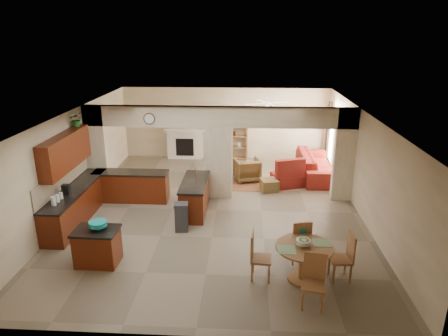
# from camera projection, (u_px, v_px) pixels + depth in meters

# --- Properties ---
(floor) EXTENTS (10.00, 10.00, 0.00)m
(floor) POSITION_uv_depth(u_px,v_px,m) (217.00, 210.00, 11.41)
(floor) COLOR #7A6B55
(floor) RESTS_ON ground
(ceiling) EXTENTS (10.00, 10.00, 0.00)m
(ceiling) POSITION_uv_depth(u_px,v_px,m) (216.00, 113.00, 10.50)
(ceiling) COLOR white
(ceiling) RESTS_ON wall_back
(wall_back) EXTENTS (8.00, 0.00, 8.00)m
(wall_back) POSITION_uv_depth(u_px,v_px,m) (226.00, 124.00, 15.68)
(wall_back) COLOR beige
(wall_back) RESTS_ON floor
(wall_front) EXTENTS (8.00, 0.00, 8.00)m
(wall_front) POSITION_uv_depth(u_px,v_px,m) (193.00, 264.00, 6.24)
(wall_front) COLOR beige
(wall_front) RESTS_ON floor
(wall_left) EXTENTS (0.00, 10.00, 10.00)m
(wall_left) POSITION_uv_depth(u_px,v_px,m) (74.00, 161.00, 11.17)
(wall_left) COLOR beige
(wall_left) RESTS_ON floor
(wall_right) EXTENTS (0.00, 10.00, 10.00)m
(wall_right) POSITION_uv_depth(u_px,v_px,m) (364.00, 166.00, 10.75)
(wall_right) COLOR beige
(wall_right) RESTS_ON floor
(partition_left_pier) EXTENTS (0.60, 0.25, 2.80)m
(partition_left_pier) POSITION_uv_depth(u_px,v_px,m) (97.00, 151.00, 12.09)
(partition_left_pier) COLOR beige
(partition_left_pier) RESTS_ON floor
(partition_center_pier) EXTENTS (0.80, 0.25, 2.20)m
(partition_center_pier) POSITION_uv_depth(u_px,v_px,m) (219.00, 163.00, 12.00)
(partition_center_pier) COLOR beige
(partition_center_pier) RESTS_ON floor
(partition_right_pier) EXTENTS (0.60, 0.25, 2.80)m
(partition_right_pier) POSITION_uv_depth(u_px,v_px,m) (344.00, 155.00, 11.71)
(partition_right_pier) COLOR beige
(partition_right_pier) RESTS_ON floor
(partition_header) EXTENTS (8.00, 0.25, 0.60)m
(partition_header) POSITION_uv_depth(u_px,v_px,m) (219.00, 117.00, 11.54)
(partition_header) COLOR beige
(partition_header) RESTS_ON partition_center_pier
(kitchen_counter) EXTENTS (2.52, 3.29, 1.48)m
(kitchen_counter) POSITION_uv_depth(u_px,v_px,m) (100.00, 196.00, 11.20)
(kitchen_counter) COLOR #451008
(kitchen_counter) RESTS_ON floor
(upper_cabinets) EXTENTS (0.35, 2.40, 0.90)m
(upper_cabinets) POSITION_uv_depth(u_px,v_px,m) (66.00, 152.00, 10.23)
(upper_cabinets) COLOR #451008
(upper_cabinets) RESTS_ON wall_left
(peninsula) EXTENTS (0.70, 1.85, 0.91)m
(peninsula) POSITION_uv_depth(u_px,v_px,m) (195.00, 196.00, 11.19)
(peninsula) COLOR #451008
(peninsula) RESTS_ON floor
(wall_clock) EXTENTS (0.34, 0.03, 0.34)m
(wall_clock) POSITION_uv_depth(u_px,v_px,m) (149.00, 119.00, 11.52)
(wall_clock) COLOR #50331A
(wall_clock) RESTS_ON partition_header
(rug) EXTENTS (1.60, 1.30, 0.01)m
(rug) POSITION_uv_depth(u_px,v_px,m) (257.00, 184.00, 13.33)
(rug) COLOR brown
(rug) RESTS_ON floor
(fireplace) EXTENTS (1.60, 0.35, 1.20)m
(fireplace) POSITION_uv_depth(u_px,v_px,m) (185.00, 143.00, 15.86)
(fireplace) COLOR #F0E1D0
(fireplace) RESTS_ON floor
(shelving_unit) EXTENTS (1.00, 0.32, 1.80)m
(shelving_unit) POSITION_uv_depth(u_px,v_px,m) (234.00, 137.00, 15.65)
(shelving_unit) COLOR #995F34
(shelving_unit) RESTS_ON floor
(window_a) EXTENTS (0.02, 0.90, 1.90)m
(window_a) POSITION_uv_depth(u_px,v_px,m) (343.00, 149.00, 12.99)
(window_a) COLOR white
(window_a) RESTS_ON wall_right
(window_b) EXTENTS (0.02, 0.90, 1.90)m
(window_b) POSITION_uv_depth(u_px,v_px,m) (332.00, 136.00, 14.59)
(window_b) COLOR white
(window_b) RESTS_ON wall_right
(glazed_door) EXTENTS (0.02, 0.70, 2.10)m
(glazed_door) POSITION_uv_depth(u_px,v_px,m) (337.00, 147.00, 13.84)
(glazed_door) COLOR white
(glazed_door) RESTS_ON wall_right
(drape_a_left) EXTENTS (0.10, 0.28, 2.30)m
(drape_a_left) POSITION_uv_depth(u_px,v_px,m) (346.00, 155.00, 12.42)
(drape_a_left) COLOR #44211B
(drape_a_left) RESTS_ON wall_right
(drape_a_right) EXTENTS (0.10, 0.28, 2.30)m
(drape_a_right) POSITION_uv_depth(u_px,v_px,m) (338.00, 144.00, 13.56)
(drape_a_right) COLOR #44211B
(drape_a_right) RESTS_ON wall_right
(drape_b_left) EXTENTS (0.10, 0.28, 2.30)m
(drape_b_left) POSITION_uv_depth(u_px,v_px,m) (335.00, 141.00, 14.03)
(drape_b_left) COLOR #44211B
(drape_b_left) RESTS_ON wall_right
(drape_b_right) EXTENTS (0.10, 0.28, 2.30)m
(drape_b_right) POSITION_uv_depth(u_px,v_px,m) (328.00, 132.00, 15.16)
(drape_b_right) COLOR #44211B
(drape_b_right) RESTS_ON wall_right
(ceiling_fan) EXTENTS (1.00, 1.00, 0.10)m
(ceiling_fan) POSITION_uv_depth(u_px,v_px,m) (267.00, 103.00, 13.33)
(ceiling_fan) COLOR white
(ceiling_fan) RESTS_ON ceiling
(kitchen_island) EXTENTS (0.96, 0.70, 0.82)m
(kitchen_island) POSITION_uv_depth(u_px,v_px,m) (97.00, 246.00, 8.68)
(kitchen_island) COLOR #451008
(kitchen_island) RESTS_ON floor
(teal_bowl) EXTENTS (0.38, 0.38, 0.18)m
(teal_bowl) POSITION_uv_depth(u_px,v_px,m) (98.00, 225.00, 8.55)
(teal_bowl) COLOR teal
(teal_bowl) RESTS_ON kitchen_island
(trash_can) EXTENTS (0.35, 0.31, 0.69)m
(trash_can) POSITION_uv_depth(u_px,v_px,m) (182.00, 218.00, 10.14)
(trash_can) COLOR #2F2F31
(trash_can) RESTS_ON floor
(dining_table) EXTENTS (1.16, 1.16, 0.79)m
(dining_table) POSITION_uv_depth(u_px,v_px,m) (303.00, 258.00, 8.03)
(dining_table) COLOR #995F34
(dining_table) RESTS_ON floor
(fruit_bowl) EXTENTS (0.29, 0.29, 0.16)m
(fruit_bowl) POSITION_uv_depth(u_px,v_px,m) (303.00, 242.00, 7.93)
(fruit_bowl) COLOR #81C129
(fruit_bowl) RESTS_ON dining_table
(sofa) EXTENTS (2.83, 1.14, 0.82)m
(sofa) POSITION_uv_depth(u_px,v_px,m) (317.00, 165.00, 13.97)
(sofa) COLOR maroon
(sofa) RESTS_ON floor
(chaise) EXTENTS (1.21, 1.10, 0.40)m
(chaise) POSITION_uv_depth(u_px,v_px,m) (288.00, 179.00, 13.21)
(chaise) COLOR maroon
(chaise) RESTS_ON floor
(armchair) EXTENTS (1.00, 1.02, 0.76)m
(armchair) POSITION_uv_depth(u_px,v_px,m) (247.00, 170.00, 13.58)
(armchair) COLOR maroon
(armchair) RESTS_ON floor
(ottoman) EXTENTS (0.62, 0.62, 0.38)m
(ottoman) POSITION_uv_depth(u_px,v_px,m) (269.00, 185.00, 12.74)
(ottoman) COLOR maroon
(ottoman) RESTS_ON floor
(plant) EXTENTS (0.45, 0.42, 0.41)m
(plant) POSITION_uv_depth(u_px,v_px,m) (76.00, 119.00, 10.86)
(plant) COLOR #124414
(plant) RESTS_ON upper_cabinets
(chair_north) EXTENTS (0.50, 0.50, 1.02)m
(chair_north) POSITION_uv_depth(u_px,v_px,m) (300.00, 240.00, 8.65)
(chair_north) COLOR #995F34
(chair_north) RESTS_ON floor
(chair_east) EXTENTS (0.45, 0.45, 1.02)m
(chair_east) POSITION_uv_depth(u_px,v_px,m) (345.00, 255.00, 8.08)
(chair_east) COLOR #995F34
(chair_east) RESTS_ON floor
(chair_south) EXTENTS (0.49, 0.49, 1.02)m
(chair_south) POSITION_uv_depth(u_px,v_px,m) (314.00, 278.00, 7.32)
(chair_south) COLOR #995F34
(chair_south) RESTS_ON floor
(chair_west) EXTENTS (0.45, 0.45, 1.02)m
(chair_west) POSITION_uv_depth(u_px,v_px,m) (257.00, 254.00, 8.11)
(chair_west) COLOR #995F34
(chair_west) RESTS_ON floor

